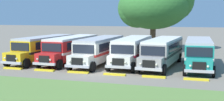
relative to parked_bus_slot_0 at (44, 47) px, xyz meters
The scene contains 15 objects.
ground_plane 10.03m from the parked_bus_slot_0, 31.28° to the right, with size 220.00×220.00×0.00m, color slate.
foreground_grass_strip 16.06m from the parked_bus_slot_0, 58.03° to the right, with size 80.00×9.28×0.01m, color olive.
parked_bus_slot_0 is the anchor object (origin of this frame).
parked_bus_slot_1 3.26m from the parked_bus_slot_0, ahead, with size 3.01×10.88×2.82m.
parked_bus_slot_2 6.78m from the parked_bus_slot_0, ahead, with size 2.92×10.87×2.82m.
parked_bus_slot_3 10.26m from the parked_bus_slot_0, ahead, with size 2.76×10.85×2.82m.
parked_bus_slot_4 13.53m from the parked_bus_slot_0, ahead, with size 3.34×10.94×2.82m.
parked_bus_slot_5 17.11m from the parked_bus_slot_0, ahead, with size 3.02×10.88×2.82m.
curb_wheelstop_0 5.94m from the parked_bus_slot_0, 92.09° to the right, with size 2.00×0.36×0.15m, color yellow.
curb_wheelstop_1 6.77m from the parked_bus_slot_0, 60.42° to the right, with size 2.00×0.36×0.15m, color yellow.
curb_wheelstop_2 8.97m from the parked_bus_slot_0, 40.48° to the right, with size 2.00×0.36×0.15m, color yellow.
curb_wheelstop_3 11.80m from the parked_bus_slot_0, 29.38° to the right, with size 2.00×0.36×0.15m, color yellow.
curb_wheelstop_4 14.90m from the parked_bus_slot_0, 22.79° to the right, with size 2.00×0.36×0.15m, color yellow.
curb_wheelstop_5 18.13m from the parked_bus_slot_0, 18.53° to the right, with size 2.00×0.36×0.15m, color yellow.
broad_shade_tree 18.35m from the parked_bus_slot_0, 54.15° to the left, with size 10.87×10.59×10.51m.
Camera 1 is at (9.45, -26.06, 5.30)m, focal length 49.35 mm.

